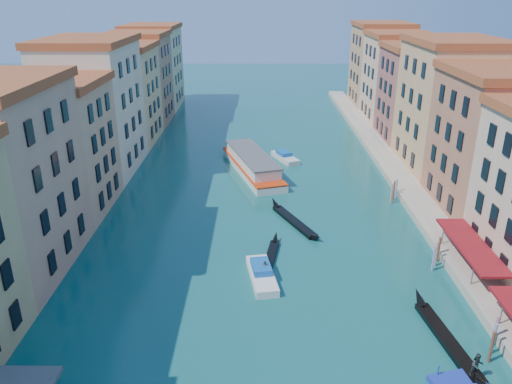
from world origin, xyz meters
TOP-DOWN VIEW (x-y plane):
  - left_bank_palazzos at (-26.00, 64.68)m, footprint 12.80×128.40m
  - right_bank_palazzos at (30.00, 65.00)m, footprint 12.80×128.40m
  - quay at (22.00, 65.00)m, footprint 4.00×140.00m
  - mooring_poles_right at (19.10, 28.80)m, footprint 1.44×54.24m
  - vaporetto_far at (-0.92, 69.90)m, footprint 10.79×21.52m
  - gondola_fore at (1.36, 40.88)m, footprint 2.63×10.86m
  - gondola_right at (16.04, 26.98)m, footprint 2.80×13.46m
  - gondola_far at (4.53, 50.70)m, footprint 6.35×12.12m
  - motorboat_mid at (0.45, 37.31)m, footprint 3.43×7.51m
  - motorboat_far at (4.68, 76.15)m, footprint 4.90×7.36m

SIDE VIEW (x-z plane):
  - gondola_fore at x=1.36m, z-range -0.72..1.45m
  - gondola_far at x=4.53m, z-range -0.54..1.29m
  - quay at x=22.00m, z-range 0.00..1.00m
  - gondola_right at x=16.04m, z-range -0.83..1.86m
  - motorboat_far at x=4.68m, z-range -0.16..1.30m
  - motorboat_mid at x=0.45m, z-range -0.17..1.33m
  - mooring_poles_right at x=19.10m, z-range -0.30..2.90m
  - vaporetto_far at x=-0.92m, z-range -0.16..2.98m
  - left_bank_palazzos at x=-26.00m, z-range -0.79..20.21m
  - right_bank_palazzos at x=30.00m, z-range -0.75..20.25m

